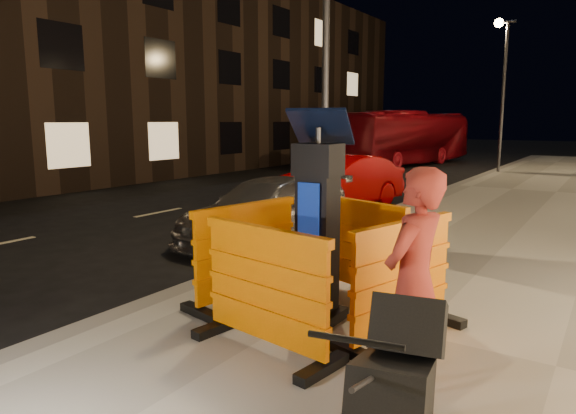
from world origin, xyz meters
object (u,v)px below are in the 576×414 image
Objects in this scene: barrier_kerbside at (246,253)px; car_silver at (267,240)px; bus_doubledecker at (405,165)px; man at (414,282)px; barrier_back at (356,247)px; parking_kiosk at (318,223)px; car_red at (337,209)px; barrier_bldgside at (402,280)px; stroller at (393,386)px; barrier_front at (265,290)px.

car_silver is at bearing 43.48° from barrier_kerbside.
bus_doubledecker is 23.23m from man.
man is at bearing -36.75° from barrier_back.
barrier_back and barrier_kerbside have the same top height.
car_red is (-3.44, 7.02, -1.20)m from parking_kiosk.
barrier_bldgside is at bearing 13.71° from parking_kiosk.
car_red is 10.15m from stroller.
car_red is (-4.39, 7.02, -0.74)m from barrier_bldgside.
parking_kiosk is 1.40× the size of barrier_front.
barrier_back is at bearing -135.22° from man.
car_red is at bearing -67.06° from bus_doubledecker.
car_silver is at bearing 66.16° from barrier_bldgside.
barrier_front is at bearing -56.83° from car_red.
barrier_bldgside is (1.90, 0.00, 0.00)m from barrier_kerbside.
barrier_back is at bearing -33.29° from barrier_kerbside.
barrier_back is at bearing -32.95° from car_silver.
barrier_front is 1.34m from barrier_kerbside.
barrier_bldgside is at bearing 97.21° from stroller.
bus_doubledecker is at bearing 125.44° from barrier_back.
man is 1.77× the size of stroller.
parking_kiosk reaches higher than barrier_kerbside.
parking_kiosk is 4.51m from car_silver.
parking_kiosk reaches higher than man.
bus_doubledecker is (-6.75, 21.80, -0.74)m from barrier_front.
parking_kiosk is at bearing -54.07° from car_red.
barrier_front is 0.85× the size of man.
man reaches higher than bus_doubledecker.
bus_doubledecker reaches higher than car_silver.
barrier_front and barrier_kerbside have the same top height.
bus_doubledecker is (-5.80, 20.85, -0.74)m from barrier_kerbside.
barrier_front is 1.00× the size of barrier_back.
bus_doubledecker reaches higher than stroller.
man is at bearing -48.90° from car_red.
barrier_back is at bearing -50.64° from car_red.
barrier_front reaches higher than car_silver.
car_silver is 0.96× the size of car_red.
parking_kiosk is 0.21× the size of bus_doubledecker.
man reaches higher than barrier_front.
parking_kiosk is at bearing -62.60° from bus_doubledecker.
car_silver is (-2.94, 2.26, -0.74)m from barrier_back.
barrier_back is 0.15× the size of bus_doubledecker.
stroller is at bearing -113.78° from barrier_kerbside.
barrier_bldgside is at bearing -146.77° from man.
man reaches higher than barrier_back.
barrier_front is at bearing -50.15° from car_silver.
car_silver is 2.26× the size of man.
barrier_bldgside reaches higher than car_red.
barrier_bldgside is at bearing -28.29° from barrier_back.
car_silver is at bearing -72.72° from car_red.
barrier_kerbside is 2.50m from man.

